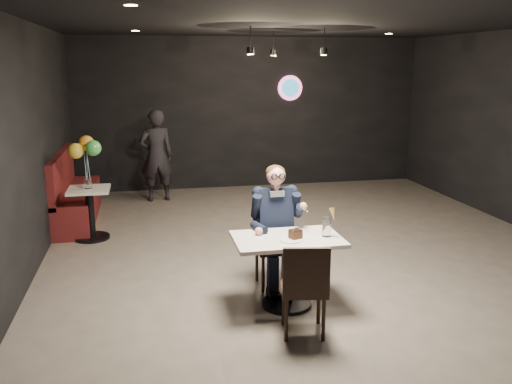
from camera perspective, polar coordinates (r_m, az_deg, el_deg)
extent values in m
plane|color=slate|center=(7.11, 6.59, -7.13)|extent=(9.00, 9.00, 0.00)
cube|color=black|center=(8.60, 2.82, 16.02)|extent=(1.40, 1.20, 0.36)
cube|color=white|center=(5.68, 3.28, -8.39)|extent=(1.10, 0.70, 0.75)
cube|color=black|center=(6.15, 1.97, -5.80)|extent=(0.42, 0.46, 0.92)
cube|color=black|center=(5.12, 5.02, -9.90)|extent=(0.50, 0.53, 0.92)
cube|color=black|center=(6.07, 1.99, -3.48)|extent=(0.60, 0.80, 1.44)
cylinder|color=white|center=(5.46, 3.72, -5.05)|extent=(0.23, 0.23, 0.01)
cube|color=black|center=(5.49, 4.18, -4.46)|extent=(0.14, 0.13, 0.08)
ellipsoid|color=green|center=(5.47, 4.45, -4.08)|extent=(0.06, 0.04, 0.01)
cylinder|color=silver|center=(5.60, 7.43, -3.66)|extent=(0.09, 0.09, 0.20)
cone|color=#D4AF57|center=(5.54, 8.11, -2.30)|extent=(0.08, 0.08, 0.13)
cube|color=#4D1210|center=(9.11, -18.44, 0.49)|extent=(0.56, 2.23, 1.12)
cube|color=white|center=(8.15, -17.02, -2.29)|extent=(0.58, 0.58, 0.72)
cylinder|color=silver|center=(8.05, -17.24, 0.88)|extent=(0.10, 0.10, 0.15)
cube|color=yellow|center=(7.97, -17.44, 3.73)|extent=(0.40, 0.40, 0.66)
imported|color=black|center=(10.08, -10.43, 3.79)|extent=(0.66, 0.48, 1.68)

